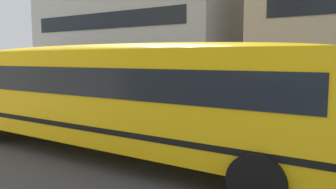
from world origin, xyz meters
name	(u,v)px	position (x,y,z in m)	size (l,w,h in m)	color
ground_plane	(212,150)	(0.00, 0.00, 0.00)	(400.00, 400.00, 0.00)	#424244
sidewalk_far	(281,114)	(0.00, 7.31, 0.01)	(120.00, 3.00, 0.01)	gray
lane_centreline	(212,150)	(0.00, 0.00, 0.00)	(110.00, 0.16, 0.01)	silver
school_bus	(108,89)	(-2.24, -1.76, 1.73)	(13.05, 3.08, 2.92)	yellow
box_truck	(28,74)	(-15.45, 4.92, 1.54)	(6.11, 2.63, 2.82)	navy
apartment_block_far_left	(152,9)	(-12.49, 14.65, 6.65)	(15.70, 11.73, 13.30)	#B7B7B2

